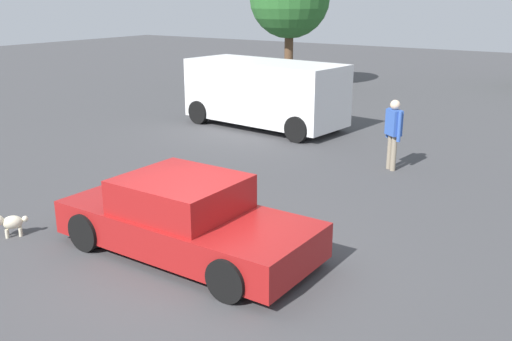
{
  "coord_description": "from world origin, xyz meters",
  "views": [
    {
      "loc": [
        5.32,
        -6.21,
        4.02
      ],
      "look_at": [
        -0.34,
        2.22,
        0.9
      ],
      "focal_mm": 39.83,
      "sensor_mm": 36.0,
      "label": 1
    }
  ],
  "objects": [
    {
      "name": "ground_plane",
      "position": [
        0.0,
        0.0,
        0.0
      ],
      "size": [
        80.0,
        80.0,
        0.0
      ],
      "primitive_type": "plane",
      "color": "#424244"
    },
    {
      "name": "sedan_foreground",
      "position": [
        -0.36,
        0.22,
        0.58
      ],
      "size": [
        4.34,
        1.94,
        1.27
      ],
      "rotation": [
        0.0,
        0.0,
        -0.01
      ],
      "color": "maroon",
      "rests_on": "ground_plane"
    },
    {
      "name": "dog",
      "position": [
        -3.35,
        -0.99,
        0.26
      ],
      "size": [
        0.42,
        0.5,
        0.41
      ],
      "rotation": [
        0.0,
        0.0,
        4.1
      ],
      "color": "beige",
      "rests_on": "ground_plane"
    },
    {
      "name": "van_white",
      "position": [
        -4.4,
        8.79,
        1.13
      ],
      "size": [
        5.33,
        2.66,
        2.08
      ],
      "rotation": [
        0.0,
        0.0,
        -0.1
      ],
      "color": "white",
      "rests_on": "ground_plane"
    },
    {
      "name": "pedestrian",
      "position": [
        0.7,
        6.54,
        1.02
      ],
      "size": [
        0.47,
        0.43,
        1.7
      ],
      "rotation": [
        0.0,
        0.0,
        0.92
      ],
      "color": "gray",
      "rests_on": "ground_plane"
    }
  ]
}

